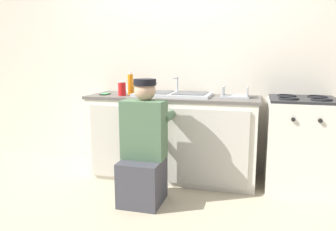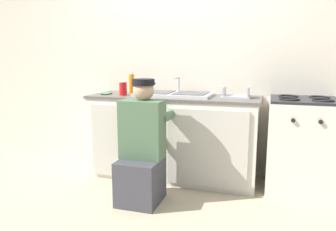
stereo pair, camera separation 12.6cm
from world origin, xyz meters
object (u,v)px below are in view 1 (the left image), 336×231
stove_range (300,144)px  cell_phone (105,94)px  sink_double_basin (173,94)px  condiment_jar (132,88)px  plumber_person (144,152)px  water_glass (129,88)px  soda_cup_red (122,88)px  soap_bottle_orange (130,84)px  dish_rack_tray (235,95)px

stove_range → cell_phone: 2.07m
sink_double_basin → condiment_jar: bearing=169.2°
plumber_person → condiment_jar: bearing=117.2°
stove_range → plumber_person: plumber_person is taller
condiment_jar → stove_range: bearing=-3.1°
plumber_person → condiment_jar: 1.00m
cell_phone → sink_double_basin: bearing=7.4°
sink_double_basin → water_glass: 0.59m
soda_cup_red → cell_phone: size_ratio=1.09×
cell_phone → condiment_jar: bearing=38.1°
condiment_jar → soda_cup_red: 0.22m
condiment_jar → soda_cup_red: bearing=-98.2°
sink_double_basin → soap_bottle_orange: bearing=-177.8°
sink_double_basin → dish_rack_tray: bearing=2.7°
stove_range → soap_bottle_orange: soap_bottle_orange is taller
stove_range → soda_cup_red: soda_cup_red is taller
cell_phone → water_glass: bearing=56.1°
sink_double_basin → plumber_person: plumber_person is taller
stove_range → cell_phone: (-2.02, -0.09, 0.44)m
soda_cup_red → dish_rack_tray: soda_cup_red is taller
plumber_person → dish_rack_tray: 1.12m
sink_double_basin → dish_rack_tray: sink_double_basin is taller
plumber_person → soap_bottle_orange: size_ratio=4.42×
plumber_person → soap_bottle_orange: soap_bottle_orange is taller
cell_phone → plumber_person: bearing=-42.3°
plumber_person → cell_phone: (-0.64, 0.58, 0.44)m
plumber_person → stove_range: bearing=26.0°
condiment_jar → dish_rack_tray: (1.14, -0.06, -0.04)m
stove_range → condiment_jar: condiment_jar is taller
soda_cup_red → dish_rack_tray: 1.18m
dish_rack_tray → cell_phone: (-1.38, -0.13, -0.02)m
sink_double_basin → soda_cup_red: bearing=-166.4°
dish_rack_tray → cell_phone: bearing=-174.8°
sink_double_basin → dish_rack_tray: (0.65, 0.03, 0.01)m
stove_range → dish_rack_tray: dish_rack_tray is taller
sink_double_basin → soap_bottle_orange: 0.48m
soap_bottle_orange → condiment_jar: soap_bottle_orange is taller
stove_range → water_glass: water_glass is taller
soap_bottle_orange → cell_phone: size_ratio=1.79×
soap_bottle_orange → sink_double_basin: bearing=2.2°
plumber_person → soda_cup_red: plumber_person is taller
condiment_jar → cell_phone: condiment_jar is taller
condiment_jar → water_glass: (-0.07, 0.07, -0.01)m
soda_cup_red → dish_rack_tray: size_ratio=0.54×
soap_bottle_orange → dish_rack_tray: soap_bottle_orange is taller
condiment_jar → dish_rack_tray: bearing=-3.2°
plumber_person → dish_rack_tray: plumber_person is taller
plumber_person → condiment_jar: (-0.40, 0.77, 0.49)m
soap_bottle_orange → soda_cup_red: size_ratio=1.64×
water_glass → plumber_person: bearing=-61.1°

